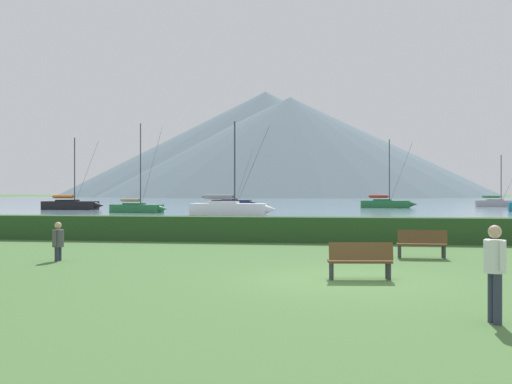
{
  "coord_description": "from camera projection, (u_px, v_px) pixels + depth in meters",
  "views": [
    {
      "loc": [
        -0.15,
        -14.58,
        2.2
      ],
      "look_at": [
        -9.78,
        54.12,
        2.24
      ],
      "focal_mm": 40.62,
      "sensor_mm": 36.0,
      "label": 1
    }
  ],
  "objects": [
    {
      "name": "harbor_water",
      "position": [
        338.0,
        201.0,
        150.09
      ],
      "size": [
        320.0,
        246.0,
        0.0
      ],
      "primitive_type": "cube",
      "color": "slate",
      "rests_on": "ground_plane"
    },
    {
      "name": "sailboat_slip_9",
      "position": [
        230.0,
        208.0,
        55.56
      ],
      "size": [
        8.3,
        2.48,
        9.01
      ],
      "rotation": [
        0.0,
        0.0,
        0.0
      ],
      "color": "white",
      "rests_on": "harbor_water"
    },
    {
      "name": "sailboat_slip_5",
      "position": [
        71.0,
        205.0,
        73.42
      ],
      "size": [
        7.86,
        2.37,
        9.13
      ],
      "rotation": [
        0.0,
        0.0,
        -0.01
      ],
      "color": "black",
      "rests_on": "harbor_water"
    },
    {
      "name": "park_bench_under_tree",
      "position": [
        422.0,
        242.0,
        19.31
      ],
      "size": [
        1.61,
        0.5,
        0.95
      ],
      "rotation": [
        0.0,
        0.0,
        0.02
      ],
      "color": "brown",
      "rests_on": "ground_plane"
    },
    {
      "name": "sailboat_slip_2",
      "position": [
        137.0,
        208.0,
        62.28
      ],
      "size": [
        6.62,
        3.01,
        9.61
      ],
      "rotation": [
        0.0,
        0.0,
        -0.2
      ],
      "color": "#236B38",
      "rests_on": "harbor_water"
    },
    {
      "name": "sailboat_slip_7",
      "position": [
        232.0,
        202.0,
        93.5
      ],
      "size": [
        7.28,
        2.55,
        9.46
      ],
      "rotation": [
        0.0,
        0.0,
        -0.07
      ],
      "color": "navy",
      "rests_on": "harbor_water"
    },
    {
      "name": "hedge_line",
      "position": [
        340.0,
        230.0,
        25.31
      ],
      "size": [
        80.0,
        1.2,
        1.11
      ],
      "primitive_type": "cube",
      "color": "#284C23",
      "rests_on": "ground_plane"
    },
    {
      "name": "person_standing_walker",
      "position": [
        495.0,
        265.0,
        9.68
      ],
      "size": [
        0.36,
        0.55,
        1.65
      ],
      "rotation": [
        0.0,
        0.0,
        0.26
      ],
      "color": "#2D3347",
      "rests_on": "ground_plane"
    },
    {
      "name": "sailboat_slip_10",
      "position": [
        386.0,
        203.0,
        81.52
      ],
      "size": [
        7.87,
        3.08,
        9.64
      ],
      "rotation": [
        0.0,
        0.0,
        -0.12
      ],
      "color": "#236B38",
      "rests_on": "harbor_water"
    },
    {
      "name": "person_seated_viewer",
      "position": [
        58.0,
        240.0,
        18.5
      ],
      "size": [
        0.36,
        0.57,
        1.25
      ],
      "rotation": [
        0.0,
        0.0,
        0.04
      ],
      "color": "#2D3347",
      "rests_on": "ground_plane"
    },
    {
      "name": "distant_hill_west_ridge",
      "position": [
        290.0,
        147.0,
        309.88
      ],
      "size": [
        212.86,
        212.86,
        53.28
      ],
      "primitive_type": "cone",
      "color": "slate",
      "rests_on": "ground_plane"
    },
    {
      "name": "ground_plane",
      "position": [
        343.0,
        280.0,
        14.41
      ],
      "size": [
        1000.0,
        1000.0,
        0.0
      ],
      "primitive_type": "plane",
      "color": "#477038"
    },
    {
      "name": "distant_hill_central_peak",
      "position": [
        265.0,
        144.0,
        341.61
      ],
      "size": [
        235.94,
        235.94,
        61.76
      ],
      "primitive_type": "cone",
      "color": "slate",
      "rests_on": "ground_plane"
    },
    {
      "name": "sailboat_slip_6",
      "position": [
        498.0,
        203.0,
        88.08
      ],
      "size": [
        7.39,
        3.07,
        7.88
      ],
      "rotation": [
        0.0,
        0.0,
        -0.15
      ],
      "color": "#9E9EA3",
      "rests_on": "harbor_water"
    },
    {
      "name": "park_bench_near_path",
      "position": [
        360.0,
        259.0,
        14.55
      ],
      "size": [
        1.64,
        0.66,
        0.95
      ],
      "rotation": [
        0.0,
        0.0,
        0.12
      ],
      "color": "brown",
      "rests_on": "ground_plane"
    }
  ]
}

